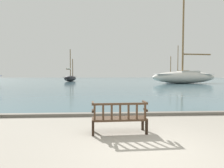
# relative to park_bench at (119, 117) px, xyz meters

# --- Properties ---
(ground_plane) EXTENTS (160.00, 160.00, 0.00)m
(ground_plane) POSITION_rel_park_bench_xyz_m (0.62, -1.38, -0.47)
(ground_plane) COLOR gray
(harbor_water) EXTENTS (100.00, 80.00, 0.08)m
(harbor_water) POSITION_rel_park_bench_xyz_m (0.62, 42.62, -0.43)
(harbor_water) COLOR #476670
(harbor_water) RESTS_ON ground
(quay_edge_kerb) EXTENTS (40.00, 0.30, 0.12)m
(quay_edge_kerb) POSITION_rel_park_bench_xyz_m (0.62, 2.47, -0.41)
(quay_edge_kerb) COLOR slate
(quay_edge_kerb) RESTS_ON ground
(park_bench) EXTENTS (1.62, 0.58, 0.92)m
(park_bench) POSITION_rel_park_bench_xyz_m (0.00, 0.00, 0.00)
(park_bench) COLOR black
(park_bench) RESTS_ON ground
(sailboat_mid_starboard) EXTENTS (6.02, 3.36, 8.17)m
(sailboat_mid_starboard) POSITION_rel_park_bench_xyz_m (17.58, 39.45, 0.34)
(sailboat_mid_starboard) COLOR black
(sailboat_mid_starboard) RESTS_ON harbor_water
(sailboat_nearest_port) EXTENTS (11.64, 4.04, 16.26)m
(sailboat_nearest_port) POSITION_rel_park_bench_xyz_m (14.04, 28.10, 0.84)
(sailboat_nearest_port) COLOR silver
(sailboat_nearest_port) RESTS_ON harbor_water
(sailboat_outer_port) EXTENTS (2.75, 6.49, 7.03)m
(sailboat_outer_port) POSITION_rel_park_bench_xyz_m (-7.11, 38.73, 0.33)
(sailboat_outer_port) COLOR black
(sailboat_outer_port) RESTS_ON harbor_water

